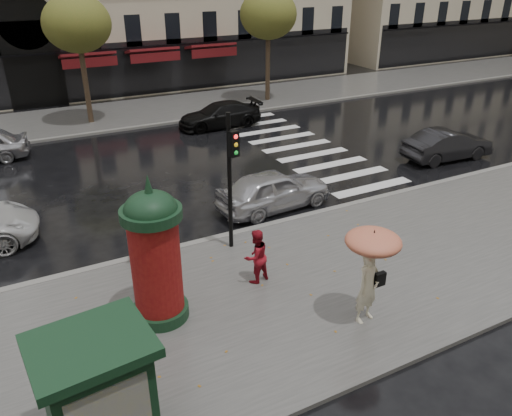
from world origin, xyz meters
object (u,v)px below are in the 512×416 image
man_burgundy (144,236)px  newsstand (99,393)px  traffic_light (231,170)px  car_darkgrey (448,145)px  woman_umbrella (371,262)px  morris_column (155,253)px  woman_red (256,256)px  car_black (220,115)px  car_silver (274,190)px

man_burgundy → newsstand: (-2.34, -5.40, 0.24)m
traffic_light → car_darkgrey: (11.84, 2.79, -1.96)m
woman_umbrella → traffic_light: 4.86m
newsstand → car_darkgrey: size_ratio=0.57×
man_burgundy → morris_column: morris_column is taller
man_burgundy → morris_column: bearing=96.2°
woman_red → car_darkgrey: (12.05, 4.71, -0.21)m
morris_column → car_black: morris_column is taller
morris_column → newsstand: 3.66m
car_black → man_burgundy: bearing=-31.1°
man_burgundy → morris_column: (-0.36, -2.38, 0.83)m
newsstand → car_darkgrey: (16.78, 7.99, -0.64)m
traffic_light → newsstand: traffic_light is taller
woman_umbrella → car_silver: (1.19, 6.58, -1.03)m
woman_umbrella → woman_red: size_ratio=1.61×
woman_red → newsstand: newsstand is taller
car_black → woman_red: bearing=-18.8°
man_burgundy → car_silver: size_ratio=0.46×
newsstand → traffic_light: bearing=46.5°
traffic_light → car_black: bearing=67.8°
car_silver → car_black: size_ratio=0.94×
car_darkgrey → car_black: size_ratio=0.92×
woman_red → man_burgundy: (-2.39, 2.11, 0.19)m
traffic_light → newsstand: bearing=-133.5°
newsstand → car_silver: bearing=43.9°
woman_umbrella → car_black: bearing=78.0°
man_burgundy → car_silver: bearing=-146.0°
woman_red → car_silver: bearing=-137.7°
traffic_light → morris_column: bearing=-143.6°
car_darkgrey → car_black: 11.56m
traffic_light → car_silver: bearing=38.1°
morris_column → car_black: 16.30m
car_silver → car_black: car_silver is taller
traffic_light → man_burgundy: bearing=175.6°
newsstand → car_black: 19.87m
man_burgundy → morris_column: 2.55m
man_burgundy → car_black: bearing=-107.6°
car_silver → man_burgundy: bearing=105.1°
man_burgundy → car_silver: man_burgundy is taller
man_burgundy → car_darkgrey: bearing=-155.1°
traffic_light → car_black: traffic_light is taller
man_burgundy → car_darkgrey: size_ratio=0.47×
car_darkgrey → woman_red: bearing=115.4°
car_darkgrey → car_silver: bearing=99.0°
car_black → morris_column: bearing=-27.6°
woman_umbrella → car_darkgrey: (10.48, 7.37, -1.07)m
car_darkgrey → newsstand: bearing=119.5°
woman_umbrella → morris_column: 4.94m
morris_column → traffic_light: size_ratio=0.90×
woman_umbrella → man_burgundy: woman_umbrella is taller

